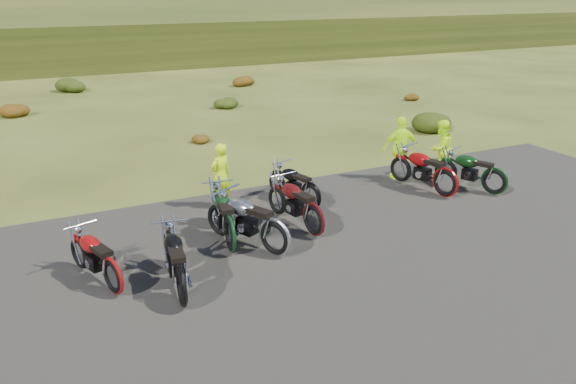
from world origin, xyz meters
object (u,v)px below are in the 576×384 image
motorcycle_3 (275,256)px  motorcycle_7 (492,195)px  motorcycle_0 (183,306)px  person_middle (221,177)px

motorcycle_3 → motorcycle_7: bearing=-109.9°
motorcycle_0 → person_middle: bearing=-20.7°
motorcycle_0 → motorcycle_7: motorcycle_0 is taller
motorcycle_0 → motorcycle_3: 2.48m
person_middle → motorcycle_7: bearing=140.5°
motorcycle_0 → person_middle: 4.73m
motorcycle_7 → motorcycle_0: bearing=78.1°
motorcycle_0 → person_middle: person_middle is taller
motorcycle_0 → motorcycle_3: (2.25, 1.05, 0.00)m
motorcycle_0 → person_middle: size_ratio=1.33×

